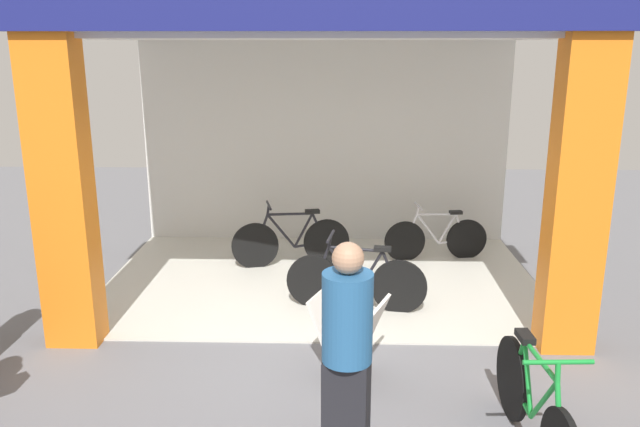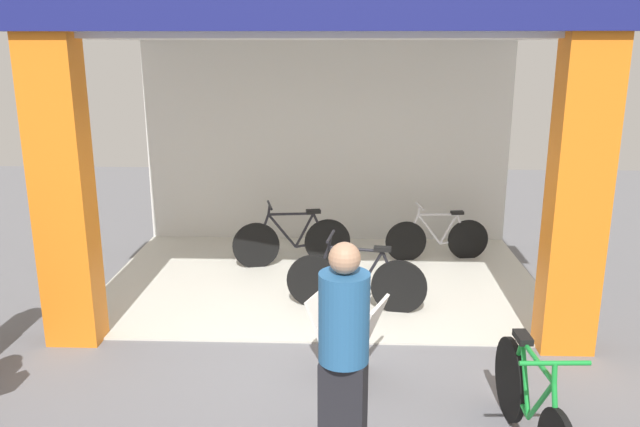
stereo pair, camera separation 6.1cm
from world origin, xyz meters
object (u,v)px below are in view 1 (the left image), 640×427
at_px(bicycle_inside_1, 356,281).
at_px(bicycle_parked_0, 534,409).
at_px(sandwich_board_sign, 349,337).
at_px(bicycle_inside_2, 292,241).
at_px(pedestrian_0, 347,348).
at_px(bicycle_inside_0, 436,238).

relative_size(bicycle_inside_1, bicycle_parked_0, 0.93).
xyz_separation_m(bicycle_parked_0, sandwich_board_sign, (-1.36, 1.14, 0.01)).
height_order(bicycle_inside_2, pedestrian_0, pedestrian_0).
xyz_separation_m(bicycle_inside_1, bicycle_inside_2, (-0.85, 1.49, 0.00)).
height_order(bicycle_inside_2, bicycle_parked_0, bicycle_parked_0).
relative_size(bicycle_inside_0, bicycle_inside_2, 0.92).
distance_m(bicycle_inside_0, bicycle_inside_2, 2.07).
xyz_separation_m(bicycle_inside_2, pedestrian_0, (0.71, -4.18, 0.51)).
relative_size(bicycle_parked_0, sandwich_board_sign, 2.19).
height_order(bicycle_parked_0, pedestrian_0, pedestrian_0).
distance_m(bicycle_inside_1, pedestrian_0, 2.74).
height_order(bicycle_inside_0, pedestrian_0, pedestrian_0).
bearing_deg(bicycle_inside_0, bicycle_parked_0, -89.25).
height_order(bicycle_inside_0, bicycle_parked_0, bicycle_parked_0).
distance_m(bicycle_inside_0, pedestrian_0, 4.72).
bearing_deg(bicycle_inside_0, bicycle_inside_2, -171.16).
distance_m(bicycle_inside_0, sandwich_board_sign, 3.57).
distance_m(bicycle_inside_1, bicycle_parked_0, 2.93).
bearing_deg(bicycle_inside_2, sandwich_board_sign, -76.13).
xyz_separation_m(bicycle_inside_0, bicycle_inside_1, (-1.19, -1.81, 0.03)).
xyz_separation_m(bicycle_inside_0, pedestrian_0, (-1.34, -4.50, 0.55)).
bearing_deg(bicycle_inside_0, pedestrian_0, -106.54).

